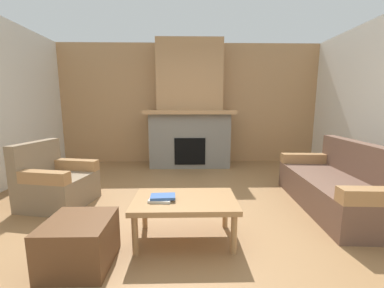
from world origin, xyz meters
The scene contains 8 objects.
ground centered at (0.00, 0.00, 0.00)m, with size 9.00×9.00×0.00m, color olive.
wall_back_wood_panel centered at (0.00, 3.00, 1.35)m, with size 6.00×0.12×2.70m, color tan.
fireplace centered at (0.00, 2.62, 1.16)m, with size 1.90×0.82×2.70m.
couch centered at (1.92, 0.30, 0.29)m, with size 0.95×1.85×0.85m.
armchair centered at (-1.83, 0.48, 0.29)m, with size 0.89×0.89×0.85m.
coffee_table centered at (-0.08, -0.42, 0.38)m, with size 1.00×0.60×0.43m.
ottoman centered at (-0.96, -0.79, 0.20)m, with size 0.52×0.52×0.40m, color brown.
book_stack_near_edge centered at (-0.30, -0.46, 0.45)m, with size 0.26×0.20×0.05m.
Camera 1 is at (-0.06, -2.62, 1.33)m, focal length 22.26 mm.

